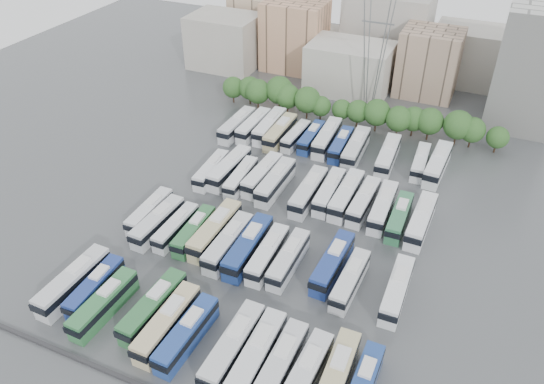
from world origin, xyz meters
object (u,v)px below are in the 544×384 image
at_px(bus_r2_s3, 241,177).
at_px(bus_r2_s5, 275,182).
at_px(bus_r3_s5, 311,137).
at_px(bus_r3_s10, 388,156).
at_px(bus_r0_s5, 167,323).
at_px(bus_r1_s7, 268,254).
at_px(bus_r2_s11, 383,207).
at_px(bus_r3_s6, 327,138).
at_px(bus_r2_s8, 329,192).
at_px(bus_r0_s2, 104,304).
at_px(bus_r3_s1, 253,125).
at_px(bus_r0_s12, 336,378).
at_px(bus_r2_s2, 229,168).
at_px(bus_r2_s10, 363,201).
at_px(bus_r3_s13, 438,164).
at_px(bus_r1_s0, 150,211).
at_px(bus_r1_s6, 248,246).
at_px(bus_r2_s12, 399,217).
at_px(bus_r3_s8, 356,148).
at_px(bus_r3_s12, 420,162).
at_px(bus_r1_s5, 228,243).
at_px(bus_r0_s4, 153,307).
at_px(bus_r0_s8, 233,346).
at_px(apartment_tower, 531,69).
at_px(bus_r0_s9, 257,355).
at_px(bus_r2_s9, 346,195).
at_px(bus_r0_s11, 305,376).
at_px(bus_r1_s13, 397,290).
at_px(bus_r3_s7, 341,144).
at_px(bus_r0_s0, 74,281).
at_px(bus_r1_s2, 176,227).
at_px(bus_r0_s6, 187,334).
at_px(bus_r1_s10, 333,263).
at_px(bus_r3_s0, 237,125).
at_px(bus_r3_s2, 270,126).
at_px(bus_r3_s3, 280,132).
at_px(bus_r0_s1, 95,287).
at_px(bus_r1_s3, 194,231).
at_px(bus_r0_s10, 280,365).
at_px(bus_r2_s7, 308,191).
at_px(bus_r1_s8, 288,259).
at_px(bus_r1_s11, 350,280).
at_px(bus_r3_s4, 296,136).

bearing_deg(bus_r2_s3, bus_r2_s5, 5.13).
relative_size(bus_r3_s5, bus_r3_s10, 0.84).
xyz_separation_m(bus_r2_s3, bus_r3_s5, (6.74, 19.71, -0.01)).
relative_size(bus_r0_s5, bus_r1_s7, 1.06).
bearing_deg(bus_r2_s11, bus_r3_s6, 129.83).
bearing_deg(bus_r2_s8, bus_r0_s2, -118.76).
xyz_separation_m(bus_r0_s2, bus_r2_s8, (19.77, 38.05, 0.01)).
relative_size(bus_r0_s5, bus_r3_s1, 1.03).
height_order(bus_r2_s11, bus_r3_s1, bus_r2_s11).
xyz_separation_m(bus_r0_s12, bus_r2_s2, (-33.21, 36.11, 0.01)).
bearing_deg(bus_r2_s10, bus_r3_s13, 62.41).
relative_size(bus_r1_s0, bus_r1_s6, 0.84).
bearing_deg(bus_r2_s12, bus_r1_s0, -159.27).
bearing_deg(bus_r3_s1, bus_r3_s8, -0.30).
xyz_separation_m(bus_r2_s11, bus_r3_s12, (3.03, 17.73, -0.22)).
bearing_deg(bus_r1_s5, bus_r0_s4, -100.82).
bearing_deg(bus_r3_s12, bus_r0_s8, -106.15).
relative_size(bus_r0_s8, bus_r2_s5, 1.02).
bearing_deg(apartment_tower, bus_r0_s9, -107.36).
bearing_deg(bus_r2_s9, bus_r1_s0, -147.87).
relative_size(bus_r0_s11, bus_r1_s13, 1.03).
bearing_deg(bus_r3_s8, bus_r2_s11, -61.99).
distance_m(bus_r2_s9, bus_r3_s7, 18.20).
bearing_deg(bus_r0_s0, bus_r2_s2, 81.40).
bearing_deg(bus_r1_s13, bus_r1_s7, -179.43).
bearing_deg(bus_r1_s13, bus_r1_s2, 179.75).
relative_size(bus_r0_s11, bus_r3_s7, 1.09).
relative_size(bus_r0_s6, bus_r3_s5, 1.09).
bearing_deg(bus_r2_s3, bus_r0_s9, -63.52).
relative_size(bus_r2_s3, bus_r2_s9, 0.87).
bearing_deg(bus_r1_s10, bus_r3_s0, 137.01).
bearing_deg(bus_r1_s5, bus_r3_s6, 85.59).
bearing_deg(apartment_tower, bus_r3_s2, -151.07).
bearing_deg(bus_r3_s3, bus_r0_s1, -97.11).
bearing_deg(bus_r0_s0, bus_r2_s11, 46.09).
bearing_deg(bus_r0_s5, bus_r3_s8, 80.26).
relative_size(bus_r1_s3, bus_r1_s6, 0.84).
distance_m(bus_r0_s10, bus_r1_s13, 21.04).
distance_m(bus_r0_s9, bus_r3_s0, 60.89).
height_order(bus_r2_s7, bus_r2_s12, bus_r2_s7).
relative_size(bus_r3_s2, bus_r3_s7, 1.12).
bearing_deg(bus_r1_s7, bus_r1_s8, 3.88).
height_order(bus_r2_s9, bus_r3_s3, bus_r2_s9).
relative_size(bus_r1_s5, bus_r2_s3, 1.13).
bearing_deg(bus_r0_s9, bus_r2_s3, 118.90).
distance_m(bus_r1_s10, bus_r1_s11, 4.15).
xyz_separation_m(bus_r3_s3, bus_r3_s4, (3.42, 0.36, -0.33)).
xyz_separation_m(apartment_tower, bus_r3_s2, (-48.82, -26.99, -10.98)).
bearing_deg(bus_r0_s6, bus_r0_s11, 2.53).
distance_m(bus_r0_s5, bus_r3_s3, 54.53).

